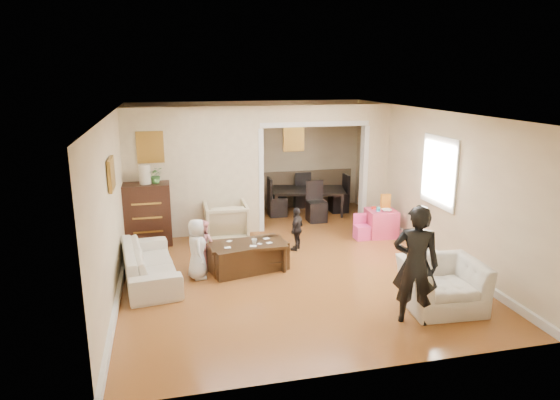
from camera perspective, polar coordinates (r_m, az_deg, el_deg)
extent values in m
plane|color=#A4652A|center=(8.86, 0.30, -6.90)|extent=(7.00, 7.00, 0.00)
cube|color=beige|center=(10.03, -9.80, 3.14)|extent=(2.75, 0.18, 2.60)
cube|color=beige|center=(10.94, 10.78, 4.03)|extent=(0.55, 0.18, 2.60)
cube|color=beige|center=(10.32, 3.97, 9.94)|extent=(2.22, 0.18, 0.35)
cube|color=white|center=(9.10, 17.92, 3.12)|extent=(0.03, 0.95, 1.10)
cube|color=brown|center=(9.83, -14.72, 5.91)|extent=(0.45, 0.03, 0.55)
cube|color=brown|center=(7.60, -18.86, 2.86)|extent=(0.03, 0.55, 0.40)
cube|color=brown|center=(11.96, 1.58, 7.08)|extent=(0.45, 0.03, 0.55)
imported|color=silver|center=(8.21, -14.77, -7.05)|extent=(0.99, 2.03, 0.57)
imported|color=#C9BD8C|center=(9.80, -6.24, -2.52)|extent=(0.84, 0.86, 0.77)
imported|color=silver|center=(7.39, 18.17, -9.26)|extent=(1.12, 0.99, 0.69)
cube|color=black|center=(9.80, -15.00, -1.60)|extent=(0.87, 0.49, 1.20)
cylinder|color=beige|center=(9.63, -15.30, 2.87)|extent=(0.22, 0.22, 0.36)
imported|color=#37682E|center=(9.62, -14.10, 2.80)|extent=(0.28, 0.24, 0.31)
cube|color=#392312|center=(8.38, -3.69, -6.50)|extent=(1.37, 0.90, 0.47)
imported|color=silver|center=(8.25, -2.98, -4.77)|extent=(0.11, 0.11, 0.08)
cube|color=#DA3964|center=(10.26, 11.56, -2.61)|extent=(0.61, 0.61, 0.54)
cube|color=yellow|center=(10.28, 12.06, -0.15)|extent=(0.20, 0.08, 0.30)
cylinder|color=#24A5B8|center=(10.09, 11.25, -1.04)|extent=(0.08, 0.08, 0.08)
cube|color=red|center=(10.23, 10.75, -0.88)|extent=(0.09, 0.08, 0.05)
imported|color=white|center=(10.09, 12.18, -1.18)|extent=(0.21, 0.21, 0.05)
imported|color=black|center=(11.66, 3.28, -0.18)|extent=(1.83, 1.29, 0.59)
imported|color=black|center=(6.71, 15.35, -7.21)|extent=(0.70, 0.61, 1.62)
imported|color=silver|center=(8.06, -9.53, -5.58)|extent=(0.34, 0.50, 0.99)
imported|color=pink|center=(8.52, -8.71, -5.00)|extent=(0.48, 0.51, 0.83)
imported|color=black|center=(9.23, 1.95, -3.33)|extent=(0.45, 0.51, 0.82)
cube|color=white|center=(8.12, -6.06, -5.47)|extent=(0.10, 0.08, 0.00)
cube|color=white|center=(8.51, -1.58, -4.45)|extent=(0.12, 0.11, 0.00)
cube|color=white|center=(8.42, -5.88, -4.73)|extent=(0.11, 0.11, 0.00)
cube|color=white|center=(8.16, -3.11, -5.31)|extent=(0.13, 0.11, 0.00)
cube|color=white|center=(8.25, -2.36, -5.07)|extent=(0.10, 0.10, 0.00)
cube|color=white|center=(8.30, -1.25, -4.94)|extent=(0.12, 0.11, 0.00)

